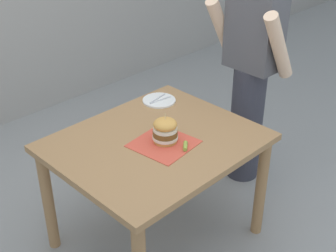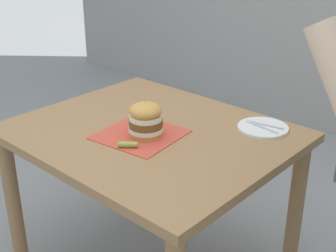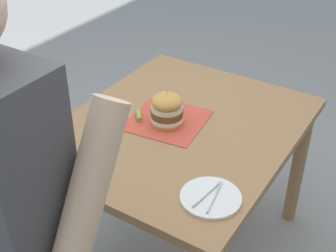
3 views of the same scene
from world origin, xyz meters
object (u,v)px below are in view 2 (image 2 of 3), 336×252
sandwich (146,119)px  side_plate_with_forks (263,128)px  patio_table (151,153)px  pickle_spear (128,145)px

sandwich → side_plate_with_forks: (-0.39, 0.33, -0.07)m
patio_table → side_plate_with_forks: bearing=133.8°
patio_table → side_plate_with_forks: 0.50m
patio_table → side_plate_with_forks: (-0.34, 0.35, 0.12)m
pickle_spear → side_plate_with_forks: (-0.52, 0.30, -0.01)m
sandwich → side_plate_with_forks: bearing=140.1°
pickle_spear → side_plate_with_forks: bearing=150.2°
patio_table → side_plate_with_forks: size_ratio=5.21×
sandwich → pickle_spear: sandwich is taller
sandwich → side_plate_with_forks: 0.52m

